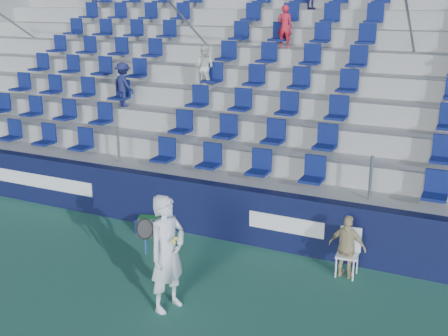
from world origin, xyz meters
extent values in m
plane|color=#2E6D53|center=(0.00, 0.00, 0.00)|extent=(70.00, 70.00, 0.00)
cube|color=#0E1336|center=(0.00, 3.15, 0.60)|extent=(24.00, 0.30, 1.20)
cube|color=white|center=(-5.00, 2.99, 0.62)|extent=(3.20, 0.02, 0.34)
cube|color=white|center=(1.50, 2.99, 0.62)|extent=(1.60, 0.02, 0.34)
cube|color=#9D9D98|center=(0.00, 3.72, 0.60)|extent=(24.00, 0.85, 1.20)
cube|color=#9D9D98|center=(0.00, 4.57, 0.85)|extent=(24.00, 0.85, 1.70)
cube|color=#9D9D98|center=(0.00, 5.42, 1.10)|extent=(24.00, 0.85, 2.20)
cube|color=#9D9D98|center=(0.00, 6.28, 1.35)|extent=(24.00, 0.85, 2.70)
cube|color=#9D9D98|center=(0.00, 7.12, 1.60)|extent=(24.00, 0.85, 3.20)
cube|color=#9D9D98|center=(0.00, 7.97, 1.85)|extent=(24.00, 0.85, 3.70)
cube|color=#9D9D98|center=(0.00, 8.82, 2.10)|extent=(24.00, 0.85, 4.20)
cube|color=#9D9D98|center=(0.00, 9.68, 2.35)|extent=(24.00, 0.85, 4.70)
cube|color=#9D9D98|center=(0.00, 10.52, 2.60)|extent=(24.00, 0.85, 5.20)
cube|color=#9D9D98|center=(0.00, 11.20, 3.10)|extent=(24.00, 0.50, 6.20)
cube|color=#0E1955|center=(0.00, 3.72, 1.55)|extent=(16.05, 0.50, 0.70)
cube|color=#0E1955|center=(0.00, 4.57, 2.05)|extent=(16.05, 0.50, 0.70)
cube|color=#0E1955|center=(0.00, 5.42, 2.55)|extent=(16.05, 0.50, 0.70)
cube|color=#0E1955|center=(0.00, 6.28, 3.05)|extent=(16.05, 0.50, 0.70)
cube|color=#0E1955|center=(0.00, 7.12, 3.55)|extent=(16.05, 0.50, 0.70)
cube|color=#0E1955|center=(0.00, 7.97, 4.05)|extent=(16.05, 0.50, 0.70)
cube|color=#0E1955|center=(0.00, 8.82, 4.55)|extent=(16.05, 0.50, 0.70)
cylinder|color=gray|center=(-3.00, 7.12, 4.35)|extent=(0.06, 7.68, 4.55)
cylinder|color=gray|center=(3.00, 7.12, 4.35)|extent=(0.06, 7.68, 4.55)
cylinder|color=gray|center=(-9.80, 7.12, 4.35)|extent=(0.06, 7.68, 4.55)
imported|color=#191D4B|center=(-4.04, 5.38, 2.79)|extent=(0.87, 0.67, 1.18)
imported|color=beige|center=(-2.03, 6.23, 3.27)|extent=(0.59, 0.48, 1.14)
imported|color=red|center=(-0.42, 7.93, 4.28)|extent=(0.45, 0.33, 1.16)
imported|color=silver|center=(0.46, 0.11, 1.00)|extent=(0.64, 0.83, 2.00)
cylinder|color=navy|center=(0.21, -0.14, 1.18)|extent=(0.03, 0.03, 0.28)
torus|color=black|center=(0.21, -0.14, 1.48)|extent=(0.30, 0.17, 0.28)
plane|color=#262626|center=(0.21, -0.14, 1.48)|extent=(0.30, 0.16, 0.29)
sphere|color=yellow|center=(0.71, -0.09, 1.34)|extent=(0.07, 0.07, 0.07)
sphere|color=yellow|center=(0.71, -0.03, 1.37)|extent=(0.07, 0.07, 0.07)
cube|color=white|center=(2.88, 2.55, 0.42)|extent=(0.44, 0.44, 0.04)
cube|color=white|center=(2.88, 2.74, 0.67)|extent=(0.40, 0.08, 0.49)
cylinder|color=white|center=(2.72, 2.39, 0.20)|extent=(0.03, 0.03, 0.40)
cylinder|color=white|center=(3.04, 2.39, 0.20)|extent=(0.03, 0.03, 0.40)
cylinder|color=white|center=(2.72, 2.71, 0.20)|extent=(0.03, 0.03, 0.40)
cylinder|color=white|center=(3.04, 2.71, 0.20)|extent=(0.03, 0.03, 0.40)
imported|color=tan|center=(2.88, 2.50, 0.61)|extent=(0.74, 0.37, 1.22)
cube|color=#0F1537|center=(-1.64, 2.75, 0.16)|extent=(0.68, 0.56, 0.32)
cube|color=#1E662D|center=(-1.64, 2.75, 0.23)|extent=(0.54, 0.42, 0.19)
camera|label=1|loc=(4.94, -7.05, 4.99)|focal=45.00mm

